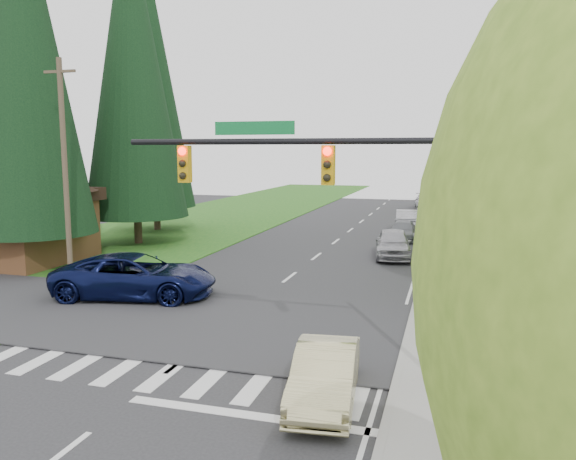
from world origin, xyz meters
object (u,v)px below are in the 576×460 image
at_px(parked_car_a, 393,243).
at_px(parked_car_d, 432,210).
at_px(suv_navy, 136,276).
at_px(parked_car_c, 408,221).
at_px(parked_car_e, 426,201).
at_px(sedan_champagne, 325,374).
at_px(parked_car_b, 403,231).

distance_m(parked_car_a, parked_car_d, 19.20).
bearing_deg(parked_car_a, suv_navy, -135.39).
bearing_deg(parked_car_d, parked_car_a, -94.44).
bearing_deg(suv_navy, parked_car_c, -33.73).
relative_size(parked_car_d, parked_car_e, 0.93).
relative_size(sedan_champagne, parked_car_a, 0.87).
xyz_separation_m(parked_car_c, parked_car_e, (0.50, 17.59, -0.05)).
bearing_deg(parked_car_c, sedan_champagne, -93.52).
bearing_deg(parked_car_a, parked_car_c, 82.73).
relative_size(sedan_champagne, parked_car_d, 0.86).
height_order(suv_navy, parked_car_a, suv_navy).
height_order(sedan_champagne, parked_car_a, parked_car_a).
height_order(suv_navy, parked_car_d, suv_navy).
relative_size(suv_navy, parked_car_e, 1.26).
distance_m(sedan_champagne, suv_navy, 11.91).
distance_m(parked_car_b, parked_car_d, 12.65).
bearing_deg(parked_car_b, parked_car_e, 87.69).
height_order(suv_navy, parked_car_e, suv_navy).
xyz_separation_m(parked_car_a, parked_car_b, (0.00, 6.58, -0.20)).
bearing_deg(sedan_champagne, parked_car_b, 84.36).
height_order(parked_car_c, parked_car_e, parked_car_c).
bearing_deg(parked_car_c, parked_car_a, -94.10).
height_order(sedan_champagne, parked_car_c, parked_car_c).
bearing_deg(sedan_champagne, parked_car_c, 84.27).
bearing_deg(suv_navy, parked_car_e, -24.86).
height_order(parked_car_b, parked_car_e, parked_car_e).
bearing_deg(sedan_champagne, parked_car_e, 83.44).
height_order(sedan_champagne, parked_car_d, parked_car_d).
height_order(suv_navy, parked_car_c, suv_navy).
bearing_deg(parked_car_b, parked_car_a, -90.98).
distance_m(suv_navy, parked_car_a, 14.89).
distance_m(parked_car_b, parked_car_c, 3.80).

